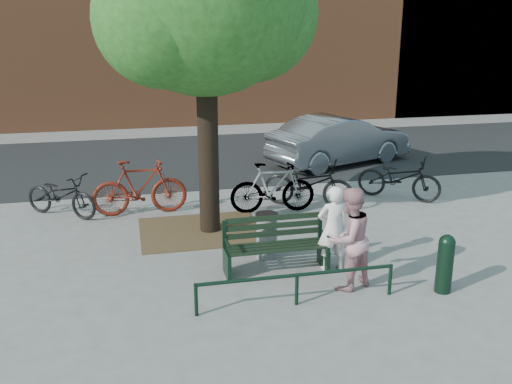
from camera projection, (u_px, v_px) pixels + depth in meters
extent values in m
plane|color=gray|center=(276.00, 271.00, 9.65)|extent=(90.00, 90.00, 0.00)
cube|color=brown|center=(200.00, 231.00, 11.49)|extent=(2.40, 2.00, 0.02)
cube|color=black|center=(206.00, 158.00, 17.58)|extent=(40.00, 7.00, 0.01)
cube|color=black|center=(227.00, 264.00, 9.40)|extent=(0.06, 0.52, 0.45)
cube|color=black|center=(224.00, 234.00, 9.49)|extent=(0.06, 0.06, 0.44)
cylinder|color=black|center=(228.00, 243.00, 9.19)|extent=(0.04, 0.36, 0.04)
cube|color=black|center=(324.00, 255.00, 9.76)|extent=(0.06, 0.52, 0.45)
cube|color=black|center=(320.00, 226.00, 9.85)|extent=(0.06, 0.06, 0.44)
cylinder|color=black|center=(326.00, 235.00, 9.55)|extent=(0.04, 0.36, 0.04)
cube|color=black|center=(276.00, 247.00, 9.52)|extent=(1.64, 0.46, 0.04)
cube|color=black|center=(273.00, 226.00, 9.65)|extent=(1.64, 0.03, 0.47)
cylinder|color=black|center=(196.00, 300.00, 8.14)|extent=(0.06, 0.06, 0.50)
cylinder|color=black|center=(297.00, 289.00, 8.46)|extent=(0.06, 0.06, 0.50)
cylinder|color=black|center=(390.00, 280.00, 8.77)|extent=(0.06, 0.06, 0.50)
cylinder|color=black|center=(297.00, 275.00, 8.39)|extent=(3.00, 0.06, 0.06)
cylinder|color=black|center=(208.00, 138.00, 10.98)|extent=(0.40, 0.40, 3.80)
sphere|color=#1F4916|center=(250.00, 13.00, 10.79)|extent=(2.60, 2.60, 2.60)
sphere|color=#1F4916|center=(162.00, 19.00, 9.80)|extent=(2.40, 2.40, 2.40)
imported|color=white|center=(333.00, 228.00, 9.54)|extent=(0.54, 0.36, 1.47)
imported|color=#C2858A|center=(349.00, 239.00, 8.85)|extent=(0.99, 0.89, 1.65)
cylinder|color=black|center=(445.00, 267.00, 8.82)|extent=(0.25, 0.25, 0.82)
sphere|color=black|center=(447.00, 243.00, 8.70)|extent=(0.25, 0.25, 0.25)
cylinder|color=gray|center=(267.00, 237.00, 10.11)|extent=(0.37, 0.37, 0.77)
cylinder|color=black|center=(267.00, 215.00, 10.00)|extent=(0.40, 0.40, 0.06)
imported|color=black|center=(61.00, 195.00, 12.24)|extent=(1.84, 1.57, 0.95)
imported|color=#5B170D|center=(140.00, 187.00, 12.32)|extent=(2.04, 0.61, 1.22)
imported|color=black|center=(308.00, 183.00, 12.84)|extent=(2.16, 1.73, 1.10)
imported|color=gray|center=(273.00, 188.00, 12.47)|extent=(1.90, 0.65, 1.13)
imported|color=black|center=(399.00, 178.00, 13.42)|extent=(1.96, 1.77, 1.03)
imported|color=slate|center=(339.00, 140.00, 16.63)|extent=(4.63, 2.94, 1.44)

